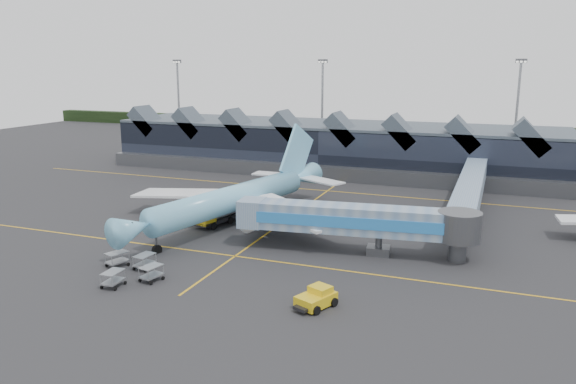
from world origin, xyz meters
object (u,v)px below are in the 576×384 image
at_px(jet_bridge, 368,222).
at_px(fuel_truck, 223,210).
at_px(main_airliner, 237,197).
at_px(pushback_tug, 316,298).

relative_size(jet_bridge, fuel_truck, 2.96).
relative_size(main_airliner, pushback_tug, 8.79).
bearing_deg(main_airliner, fuel_truck, -163.91).
xyz_separation_m(main_airliner, fuel_truck, (-2.23, -0.10, -2.01)).
xyz_separation_m(fuel_truck, pushback_tug, (20.52, -21.43, -0.94)).
height_order(fuel_truck, pushback_tug, fuel_truck).
bearing_deg(pushback_tug, jet_bridge, 109.57).
bearing_deg(main_airliner, jet_bridge, -2.81).
bearing_deg(fuel_truck, pushback_tug, -31.62).
xyz_separation_m(jet_bridge, fuel_truck, (-21.55, 5.58, -2.09)).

